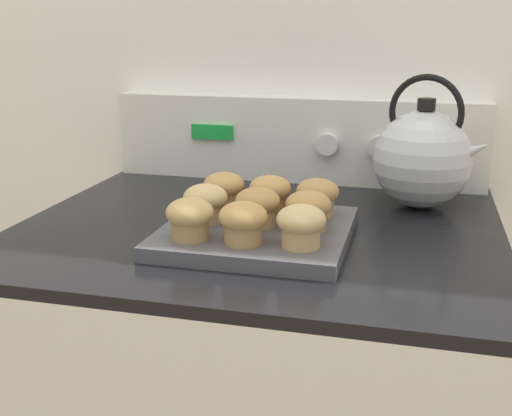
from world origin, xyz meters
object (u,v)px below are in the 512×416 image
(muffin_r1_c1, at_px, (258,206))
(muffin_r2_c1, at_px, (270,193))
(muffin_r0_c1, at_px, (243,221))
(muffin_r1_c2, at_px, (308,209))
(muffin_r0_c2, at_px, (301,225))
(muffin_pan, at_px, (257,232))
(muffin_r1_c0, at_px, (205,202))
(muffin_r0_c0, at_px, (190,217))
(tea_kettle, at_px, (423,157))
(muffin_r2_c0, at_px, (224,189))
(muffin_r2_c2, at_px, (317,196))

(muffin_r1_c1, xyz_separation_m, muffin_r2_c1, (0.00, 0.08, 0.00))
(muffin_r0_c1, relative_size, muffin_r1_c2, 1.00)
(muffin_r0_c2, relative_size, muffin_r2_c1, 1.00)
(muffin_r0_c1, bearing_deg, muffin_r1_c2, 46.09)
(muffin_r1_c2, distance_m, muffin_r2_c1, 0.11)
(muffin_pan, relative_size, muffin_r1_c0, 4.07)
(muffin_r0_c2, xyz_separation_m, muffin_r1_c2, (-0.00, 0.07, 0.00))
(muffin_r0_c0, bearing_deg, tea_kettle, 46.03)
(muffin_pan, height_order, muffin_r0_c2, muffin_r0_c2)
(muffin_r2_c0, bearing_deg, muffin_r0_c0, -89.96)
(muffin_r1_c2, bearing_deg, muffin_pan, 179.14)
(muffin_r0_c0, xyz_separation_m, muffin_r0_c1, (0.08, 0.00, 0.00))
(muffin_r0_c0, bearing_deg, muffin_r2_c2, 45.56)
(muffin_r0_c1, xyz_separation_m, muffin_r0_c2, (0.08, 0.01, 0.00))
(muffin_r2_c1, relative_size, muffin_r2_c2, 1.00)
(muffin_r0_c0, xyz_separation_m, muffin_r1_c1, (0.08, 0.08, 0.00))
(muffin_r1_c1, xyz_separation_m, tea_kettle, (0.24, 0.25, 0.04))
(muffin_r0_c1, height_order, tea_kettle, tea_kettle)
(muffin_r1_c0, distance_m, muffin_r2_c0, 0.08)
(muffin_r2_c0, bearing_deg, muffin_r1_c1, -46.73)
(muffin_r0_c1, xyz_separation_m, tea_kettle, (0.24, 0.33, 0.04))
(muffin_r1_c0, xyz_separation_m, tea_kettle, (0.32, 0.24, 0.04))
(muffin_pan, bearing_deg, muffin_r1_c1, -45.58)
(muffin_r1_c1, xyz_separation_m, muffin_r2_c2, (0.08, 0.08, 0.00))
(muffin_r0_c2, height_order, muffin_r1_c2, same)
(muffin_r0_c0, height_order, muffin_r2_c0, same)
(muffin_r0_c0, distance_m, muffin_r0_c2, 0.16)
(muffin_r1_c1, height_order, muffin_r2_c0, same)
(muffin_pan, relative_size, muffin_r1_c1, 4.07)
(muffin_r0_c2, distance_m, muffin_r2_c2, 0.15)
(muffin_r2_c0, height_order, muffin_r2_c2, same)
(muffin_r0_c1, bearing_deg, muffin_r0_c2, 3.71)
(muffin_pan, height_order, muffin_r2_c1, muffin_r2_c1)
(muffin_r0_c0, distance_m, muffin_r1_c2, 0.17)
(muffin_r0_c0, relative_size, muffin_r0_c2, 1.00)
(muffin_r2_c0, relative_size, muffin_r2_c1, 1.00)
(muffin_r1_c2, bearing_deg, muffin_r1_c1, -179.98)
(muffin_pan, distance_m, muffin_r0_c2, 0.12)
(muffin_r1_c0, bearing_deg, muffin_r0_c0, -86.78)
(muffin_r1_c0, relative_size, muffin_r2_c2, 1.00)
(muffin_r1_c1, bearing_deg, muffin_r1_c2, 0.02)
(muffin_r2_c2, bearing_deg, tea_kettle, 46.49)
(muffin_r2_c0, xyz_separation_m, tea_kettle, (0.31, 0.16, 0.04))
(muffin_r0_c0, bearing_deg, muffin_r1_c0, 93.22)
(muffin_r2_c2, bearing_deg, muffin_r1_c1, -134.71)
(muffin_r0_c0, bearing_deg, muffin_r0_c1, 0.19)
(muffin_r0_c2, xyz_separation_m, muffin_r1_c1, (-0.08, 0.07, 0.00))
(muffin_r0_c2, xyz_separation_m, tea_kettle, (0.16, 0.32, 0.04))
(muffin_pan, height_order, muffin_r2_c0, muffin_r2_c0)
(muffin_r1_c0, bearing_deg, muffin_pan, 0.25)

